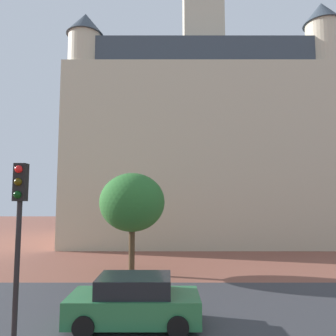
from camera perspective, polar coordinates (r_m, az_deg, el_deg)
ground_plane at (r=14.57m, az=-1.36°, el=-21.57°), size 120.00×120.00×0.00m
street_asphalt_strip at (r=12.73m, az=-1.63°, el=-23.95°), size 120.00×7.22×0.00m
landmark_building at (r=33.14m, az=5.80°, el=3.84°), size 23.93×16.08×34.51m
car_green at (r=11.04m, az=-5.80°, el=-22.82°), size 4.14×2.11×1.55m
traffic_light_pole at (r=8.33m, az=-25.06°, el=-9.40°), size 0.28×0.34×4.86m
tree_curb_far at (r=17.49m, az=-6.18°, el=-6.18°), size 3.54×3.54×5.43m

